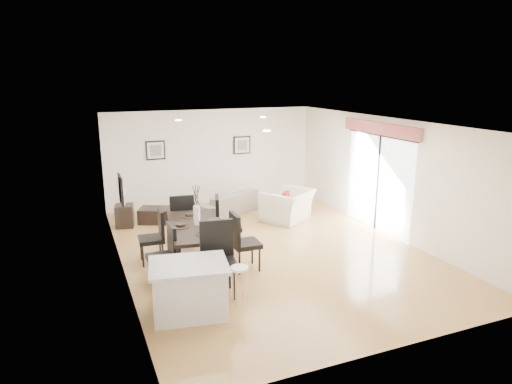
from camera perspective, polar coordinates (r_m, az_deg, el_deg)
name	(u,v)px	position (r m, az deg, el deg)	size (l,w,h in m)	color
ground	(269,249)	(9.84, 1.59, -7.19)	(8.00, 8.00, 0.00)	tan
wall_back	(212,157)	(13.11, -5.49, 4.36)	(6.00, 0.04, 2.70)	white
wall_front	(396,258)	(6.17, 17.05, -7.85)	(6.00, 0.04, 2.70)	white
wall_left	(119,203)	(8.69, -16.75, -1.37)	(0.04, 8.00, 2.70)	white
wall_right	(388,176)	(10.97, 16.12, 1.88)	(0.04, 8.00, 2.70)	white
ceiling	(270,123)	(9.20, 1.70, 8.65)	(6.00, 8.00, 0.02)	white
sofa	(228,202)	(12.32, -3.53, -1.28)	(2.05, 0.80, 0.60)	gray
armchair	(287,205)	(11.68, 3.95, -1.68)	(1.21, 1.06, 0.79)	white
courtyard_plant_a	(499,214)	(12.74, 28.09, -2.40)	(0.56, 0.48, 0.62)	#2F5122
courtyard_plant_b	(421,193)	(14.10, 19.98, -0.08)	(0.34, 0.34, 0.61)	#2F5122
dining_table	(197,229)	(8.85, -7.35, -4.60)	(1.28, 2.14, 0.84)	black
dining_chair_wnear	(166,251)	(8.30, -11.20, -7.24)	(0.50, 0.50, 1.07)	black
dining_chair_wfar	(156,233)	(9.23, -12.45, -5.04)	(0.51, 0.51, 1.08)	black
dining_chair_enear	(241,238)	(8.64, -1.87, -5.83)	(0.52, 0.52, 1.13)	black
dining_chair_efar	(224,221)	(9.56, -4.07, -3.63)	(0.67, 0.67, 1.20)	black
dining_chair_head	(218,254)	(7.76, -4.79, -7.72)	(0.65, 0.65, 1.26)	black
dining_chair_foot	(182,217)	(10.04, -9.26, -3.06)	(0.57, 0.57, 1.15)	black
vase	(197,209)	(8.73, -7.44, -2.09)	(1.00, 1.53, 0.78)	white
coffee_table	(158,215)	(11.80, -12.10, -2.85)	(0.93, 0.56, 0.37)	black
side_table	(125,216)	(11.63, -16.11, -2.88)	(0.42, 0.42, 0.56)	black
table_lamp	(123,195)	(11.49, -16.30, -0.35)	(0.20, 0.20, 0.39)	white
cushion	(286,199)	(11.48, 3.71, -0.82)	(0.33, 0.10, 0.33)	maroon
kitchen_island	(189,288)	(7.27, -8.32, -11.84)	(1.33, 1.11, 0.83)	white
bar_stool	(239,272)	(7.43, -2.09, -10.00)	(0.29, 0.29, 0.64)	white
framed_print_back_left	(156,150)	(12.67, -12.45, 5.11)	(0.52, 0.04, 0.52)	black
framed_print_back_right	(242,145)	(13.32, -1.76, 5.88)	(0.52, 0.04, 0.52)	black
framed_print_left_wall	(121,190)	(8.43, -16.55, 0.27)	(0.04, 0.52, 0.52)	black
sliding_door	(379,161)	(11.11, 15.10, 3.76)	(0.12, 2.70, 2.57)	white
courtyard	(460,176)	(13.80, 24.15, 1.85)	(6.00, 6.00, 2.00)	gray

